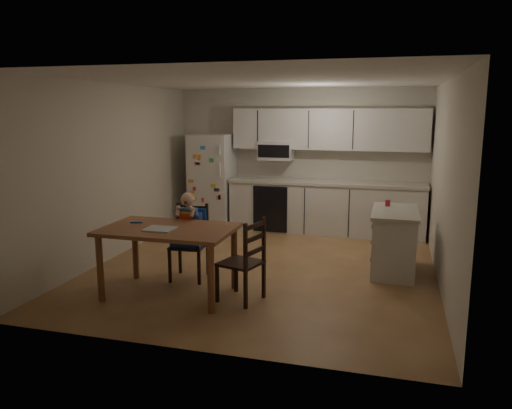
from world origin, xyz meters
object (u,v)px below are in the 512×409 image
object	(u,v)px
kitchen_island	(394,241)
refrigerator	(212,181)
dining_table	(169,237)
red_cup	(388,203)
chair_side	(248,256)
chair_booster	(190,226)

from	to	relation	value
kitchen_island	refrigerator	bearing A→B (deg)	150.33
dining_table	red_cup	bearing A→B (deg)	37.75
refrigerator	chair_side	distance (m)	3.80
red_cup	chair_side	distance (m)	2.36
chair_booster	kitchen_island	bearing A→B (deg)	16.14
chair_side	chair_booster	bearing A→B (deg)	-105.88
refrigerator	kitchen_island	distance (m)	3.76
kitchen_island	dining_table	world-z (taller)	kitchen_island
refrigerator	red_cup	bearing A→B (deg)	-26.45
red_cup	dining_table	xyz separation A→B (m)	(-2.40, -1.86, -0.18)
kitchen_island	dining_table	distance (m)	2.97
refrigerator	kitchen_island	world-z (taller)	refrigerator
refrigerator	dining_table	world-z (taller)	refrigerator
refrigerator	chair_side	size ratio (longest dim) A/B	1.79
red_cup	chair_side	xyz separation A→B (m)	(-1.46, -1.83, -0.34)
refrigerator	dining_table	distance (m)	3.50
kitchen_island	red_cup	distance (m)	0.55
red_cup	chair_booster	distance (m)	2.71
kitchen_island	dining_table	xyz separation A→B (m)	(-2.50, -1.57, 0.27)
red_cup	chair_booster	size ratio (longest dim) A/B	0.08
red_cup	chair_side	size ratio (longest dim) A/B	0.09
refrigerator	kitchen_island	xyz separation A→B (m)	(3.25, -1.85, -0.43)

